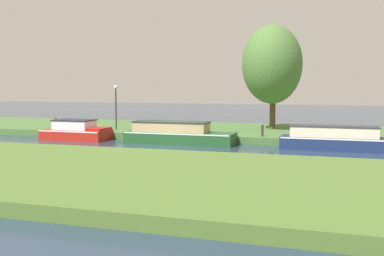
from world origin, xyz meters
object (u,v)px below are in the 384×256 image
object	(u,v)px
red_narrowboat	(76,131)
willow_tree_left	(272,65)
forest_barge	(177,134)
mooring_post_far	(262,131)
mooring_post_near	(56,124)
lamp_post	(116,102)
navy_cruiser	(342,140)

from	to	relation	value
red_narrowboat	willow_tree_left	world-z (taller)	willow_tree_left
forest_barge	mooring_post_far	world-z (taller)	forest_barge
forest_barge	willow_tree_left	world-z (taller)	willow_tree_left
red_narrowboat	mooring_post_near	world-z (taller)	red_narrowboat
mooring_post_near	mooring_post_far	size ratio (longest dim) A/B	1.13
willow_tree_left	mooring_post_far	distance (m)	5.89
lamp_post	forest_barge	bearing A→B (deg)	-29.12
navy_cruiser	mooring_post_near	xyz separation A→B (m)	(-17.66, 1.53, 0.25)
navy_cruiser	willow_tree_left	distance (m)	8.47
red_narrowboat	forest_barge	bearing A→B (deg)	0.00
red_narrowboat	mooring_post_near	distance (m)	2.92
forest_barge	willow_tree_left	distance (m)	8.41
forest_barge	mooring_post_near	world-z (taller)	forest_barge
forest_barge	red_narrowboat	world-z (taller)	forest_barge
red_narrowboat	lamp_post	size ratio (longest dim) A/B	1.41
willow_tree_left	mooring_post_near	xyz separation A→B (m)	(-13.24, -4.46, -3.81)
willow_tree_left	mooring_post_far	world-z (taller)	willow_tree_left
forest_barge	navy_cruiser	xyz separation A→B (m)	(8.73, 0.00, -0.01)
red_narrowboat	mooring_post_far	distance (m)	11.05
forest_barge	mooring_post_near	size ratio (longest dim) A/B	8.25
navy_cruiser	lamp_post	bearing A→B (deg)	168.08
mooring_post_near	lamp_post	bearing A→B (deg)	21.84
navy_cruiser	mooring_post_far	world-z (taller)	navy_cruiser
mooring_post_far	navy_cruiser	bearing A→B (deg)	-19.77
lamp_post	willow_tree_left	bearing A→B (deg)	17.35
navy_cruiser	forest_barge	bearing A→B (deg)	180.00
willow_tree_left	mooring_post_near	size ratio (longest dim) A/B	9.00
willow_tree_left	navy_cruiser	bearing A→B (deg)	-53.54
willow_tree_left	mooring_post_far	bearing A→B (deg)	-87.78
mooring_post_near	mooring_post_far	xyz separation A→B (m)	(13.42, 0.00, -0.04)
red_narrowboat	willow_tree_left	size ratio (longest dim) A/B	0.60
red_narrowboat	navy_cruiser	distance (m)	15.18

